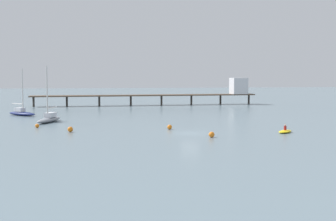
{
  "coord_description": "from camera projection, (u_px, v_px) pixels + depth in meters",
  "views": [
    {
      "loc": [
        -12.0,
        -57.28,
        7.74
      ],
      "look_at": [
        0.0,
        18.91,
        1.5
      ],
      "focal_mm": 47.75,
      "sensor_mm": 36.0,
      "label": 1
    }
  ],
  "objects": [
    {
      "name": "mooring_buoy_near",
      "position": [
        170.0,
        127.0,
        62.92
      ],
      "size": [
        0.68,
        0.68,
        0.68
      ],
      "primitive_type": "sphere",
      "color": "orange",
      "rests_on": "ground_plane"
    },
    {
      "name": "mooring_buoy_inner",
      "position": [
        37.0,
        126.0,
        64.84
      ],
      "size": [
        0.58,
        0.58,
        0.58
      ],
      "primitive_type": "sphere",
      "color": "orange",
      "rests_on": "ground_plane"
    },
    {
      "name": "sailboat_navy",
      "position": [
        22.0,
        112.0,
        84.06
      ],
      "size": [
        6.31,
        5.91,
        8.81
      ],
      "color": "navy",
      "rests_on": "ground_plane"
    },
    {
      "name": "mooring_buoy_mid",
      "position": [
        212.0,
        135.0,
        54.88
      ],
      "size": [
        0.72,
        0.72,
        0.72
      ],
      "primitive_type": "sphere",
      "color": "orange",
      "rests_on": "ground_plane"
    },
    {
      "name": "mooring_buoy_outer",
      "position": [
        70.0,
        129.0,
        60.08
      ],
      "size": [
        0.73,
        0.73,
        0.73
      ],
      "primitive_type": "sphere",
      "color": "orange",
      "rests_on": "ground_plane"
    },
    {
      "name": "pier",
      "position": [
        192.0,
        91.0,
        114.13
      ],
      "size": [
        56.59,
        5.9,
        6.85
      ],
      "color": "brown",
      "rests_on": "ground_plane"
    },
    {
      "name": "dinghy_yellow",
      "position": [
        285.0,
        131.0,
        59.36
      ],
      "size": [
        3.01,
        2.95,
        1.14
      ],
      "color": "yellow",
      "rests_on": "ground_plane"
    },
    {
      "name": "ground_plane",
      "position": [
        190.0,
        133.0,
        58.88
      ],
      "size": [
        400.0,
        400.0,
        0.0
      ],
      "primitive_type": "plane",
      "color": "slate"
    },
    {
      "name": "sailboat_gray",
      "position": [
        49.0,
        118.0,
        72.4
      ],
      "size": [
        4.15,
        7.66,
        9.11
      ],
      "color": "gray",
      "rests_on": "ground_plane"
    }
  ]
}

